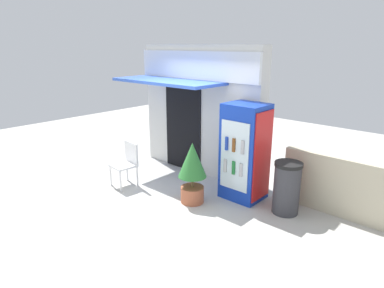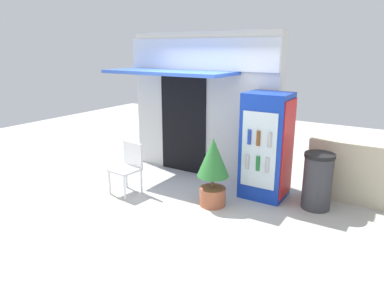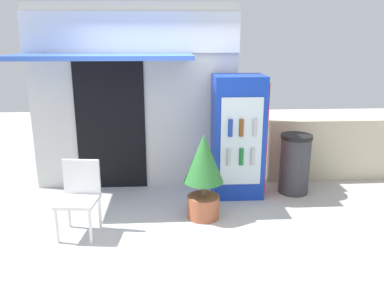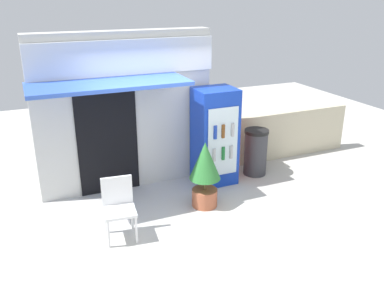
{
  "view_description": "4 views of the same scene",
  "coord_description": "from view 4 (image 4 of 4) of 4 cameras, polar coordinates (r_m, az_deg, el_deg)",
  "views": [
    {
      "loc": [
        4.21,
        -3.78,
        2.78
      ],
      "look_at": [
        0.25,
        0.58,
        1.01
      ],
      "focal_mm": 31.16,
      "sensor_mm": 36.0,
      "label": 1
    },
    {
      "loc": [
        3.02,
        -4.34,
        2.48
      ],
      "look_at": [
        0.01,
        0.45,
        0.94
      ],
      "focal_mm": 33.15,
      "sensor_mm": 36.0,
      "label": 2
    },
    {
      "loc": [
        0.06,
        -4.34,
        2.31
      ],
      "look_at": [
        0.34,
        0.58,
        0.94
      ],
      "focal_mm": 36.38,
      "sensor_mm": 36.0,
      "label": 3
    },
    {
      "loc": [
        -2.09,
        -5.11,
        3.36
      ],
      "look_at": [
        0.3,
        0.48,
        1.08
      ],
      "focal_mm": 37.87,
      "sensor_mm": 36.0,
      "label": 4
    }
  ],
  "objects": [
    {
      "name": "ground",
      "position": [
        6.46,
        -0.81,
        -10.79
      ],
      "size": [
        16.0,
        16.0,
        0.0
      ],
      "primitive_type": "plane",
      "color": "beige"
    },
    {
      "name": "storefront_building",
      "position": [
        7.17,
        -9.56,
        4.89
      ],
      "size": [
        3.15,
        1.28,
        2.78
      ],
      "color": "silver",
      "rests_on": "ground"
    },
    {
      "name": "drink_cooler",
      "position": [
        7.41,
        3.28,
        1.08
      ],
      "size": [
        0.74,
        0.69,
        1.78
      ],
      "color": "#1438B2",
      "rests_on": "ground"
    },
    {
      "name": "plastic_chair",
      "position": [
        5.97,
        -10.3,
        -8.28
      ],
      "size": [
        0.49,
        0.49,
        0.89
      ],
      "color": "white",
      "rests_on": "ground"
    },
    {
      "name": "potted_plant_near_shop",
      "position": [
        6.6,
        1.83,
        -3.65
      ],
      "size": [
        0.51,
        0.51,
        1.13
      ],
      "color": "#AD5B3D",
      "rests_on": "ground"
    },
    {
      "name": "trash_bin",
      "position": [
        7.95,
        8.93,
        -1.11
      ],
      "size": [
        0.47,
        0.47,
        0.91
      ],
      "color": "#38383D",
      "rests_on": "ground"
    },
    {
      "name": "stone_boundary_wall",
      "position": [
        8.97,
        13.35,
        1.43
      ],
      "size": [
        2.85,
        0.22,
        1.01
      ],
      "primitive_type": "cube",
      "color": "beige",
      "rests_on": "ground"
    }
  ]
}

